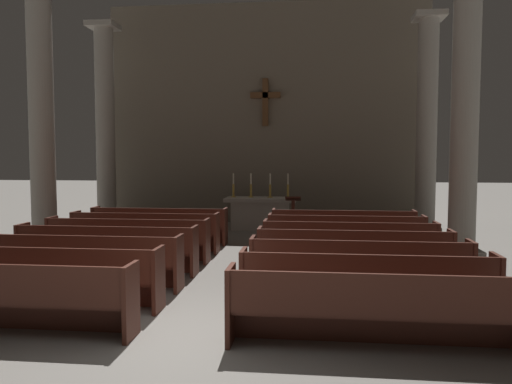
{
  "coord_description": "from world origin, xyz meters",
  "views": [
    {
      "loc": [
        1.62,
        -6.03,
        2.28
      ],
      "look_at": [
        0.0,
        8.35,
        1.27
      ],
      "focal_mm": 35.67,
      "sensor_mm": 36.0,
      "label": 1
    }
  ],
  "objects_px": {
    "pew_left_row_5": "(128,240)",
    "pew_right_row_2": "(366,285)",
    "pew_right_row_6": "(346,235)",
    "candlestick_outer_left": "(233,189)",
    "pew_right_row_4": "(354,254)",
    "pew_right_row_5": "(349,244)",
    "pew_right_row_7": "(343,228)",
    "column_left_second": "(42,121)",
    "pew_left_row_7": "(159,225)",
    "candlestick_outer_right": "(288,190)",
    "column_left_third": "(105,129)",
    "altar": "(260,213)",
    "lectern": "(293,217)",
    "pew_left_row_3": "(80,261)",
    "column_right_second": "(465,118)",
    "pew_left_row_4": "(107,249)",
    "pew_left_row_2": "(46,276)",
    "pew_right_row_1": "(376,310)",
    "column_right_third": "(427,127)",
    "candlestick_inner_right": "(270,190)",
    "pew_left_row_6": "(145,232)",
    "candlestick_inner_left": "(251,190)",
    "pew_right_row_3": "(359,268)"
  },
  "relations": [
    {
      "from": "altar",
      "to": "pew_right_row_6",
      "type": "bearing_deg",
      "value": -59.02
    },
    {
      "from": "pew_left_row_6",
      "to": "pew_right_row_4",
      "type": "distance_m",
      "value": 5.26
    },
    {
      "from": "pew_right_row_6",
      "to": "candlestick_outer_left",
      "type": "height_order",
      "value": "candlestick_outer_left"
    },
    {
      "from": "pew_left_row_3",
      "to": "pew_right_row_3",
      "type": "relative_size",
      "value": 1.0
    },
    {
      "from": "candlestick_outer_right",
      "to": "lectern",
      "type": "distance_m",
      "value": 1.41
    },
    {
      "from": "pew_left_row_2",
      "to": "pew_right_row_4",
      "type": "distance_m",
      "value": 5.26
    },
    {
      "from": "pew_left_row_7",
      "to": "pew_right_row_2",
      "type": "bearing_deg",
      "value": -50.17
    },
    {
      "from": "pew_left_row_2",
      "to": "pew_right_row_1",
      "type": "relative_size",
      "value": 1.0
    },
    {
      "from": "altar",
      "to": "lectern",
      "type": "distance_m",
      "value": 1.6
    },
    {
      "from": "pew_left_row_4",
      "to": "candlestick_inner_right",
      "type": "xyz_separation_m",
      "value": [
        2.67,
        6.23,
        0.78
      ]
    },
    {
      "from": "pew_right_row_5",
      "to": "pew_right_row_4",
      "type": "bearing_deg",
      "value": -90.0
    },
    {
      "from": "column_right_second",
      "to": "altar",
      "type": "bearing_deg",
      "value": 141.8
    },
    {
      "from": "column_right_second",
      "to": "candlestick_outer_left",
      "type": "height_order",
      "value": "column_right_second"
    },
    {
      "from": "column_left_third",
      "to": "pew_left_row_5",
      "type": "bearing_deg",
      "value": -62.88
    },
    {
      "from": "pew_right_row_5",
      "to": "lectern",
      "type": "xyz_separation_m",
      "value": [
        -1.31,
        3.89,
        0.07
      ]
    },
    {
      "from": "pew_right_row_1",
      "to": "candlestick_inner_left",
      "type": "xyz_separation_m",
      "value": [
        -2.67,
        9.64,
        0.78
      ]
    },
    {
      "from": "pew_left_row_3",
      "to": "pew_left_row_7",
      "type": "bearing_deg",
      "value": 90.0
    },
    {
      "from": "pew_right_row_2",
      "to": "pew_right_row_6",
      "type": "relative_size",
      "value": 1.0
    },
    {
      "from": "pew_right_row_7",
      "to": "candlestick_outer_right",
      "type": "distance_m",
      "value": 3.29
    },
    {
      "from": "pew_left_row_3",
      "to": "candlestick_outer_right",
      "type": "bearing_deg",
      "value": 66.37
    },
    {
      "from": "pew_left_row_7",
      "to": "candlestick_outer_right",
      "type": "xyz_separation_m",
      "value": [
        3.22,
        2.81,
        0.78
      ]
    },
    {
      "from": "pew_right_row_6",
      "to": "pew_right_row_7",
      "type": "distance_m",
      "value": 1.14
    },
    {
      "from": "candlestick_outer_left",
      "to": "candlestick_inner_right",
      "type": "height_order",
      "value": "same"
    },
    {
      "from": "pew_left_row_5",
      "to": "pew_right_row_4",
      "type": "height_order",
      "value": "same"
    },
    {
      "from": "lectern",
      "to": "altar",
      "type": "bearing_deg",
      "value": 131.41
    },
    {
      "from": "column_right_third",
      "to": "candlestick_inner_right",
      "type": "bearing_deg",
      "value": 179.06
    },
    {
      "from": "pew_right_row_2",
      "to": "pew_right_row_7",
      "type": "xyz_separation_m",
      "value": [
        0.0,
        5.69,
        0.0
      ]
    },
    {
      "from": "pew_left_row_7",
      "to": "pew_right_row_5",
      "type": "xyz_separation_m",
      "value": [
        4.75,
        -2.28,
        0.0
      ]
    },
    {
      "from": "pew_left_row_5",
      "to": "pew_left_row_6",
      "type": "xyz_separation_m",
      "value": [
        0.0,
        1.14,
        0.0
      ]
    },
    {
      "from": "pew_left_row_5",
      "to": "pew_right_row_2",
      "type": "relative_size",
      "value": 1.0
    },
    {
      "from": "pew_left_row_3",
      "to": "pew_left_row_4",
      "type": "relative_size",
      "value": 1.0
    },
    {
      "from": "pew_left_row_3",
      "to": "column_right_second",
      "type": "distance_m",
      "value": 8.52
    },
    {
      "from": "pew_right_row_3",
      "to": "column_left_second",
      "type": "relative_size",
      "value": 0.55
    },
    {
      "from": "altar",
      "to": "pew_left_row_5",
      "type": "bearing_deg",
      "value": -114.99
    },
    {
      "from": "pew_left_row_2",
      "to": "pew_right_row_1",
      "type": "distance_m",
      "value": 4.88
    },
    {
      "from": "pew_right_row_5",
      "to": "candlestick_outer_right",
      "type": "distance_m",
      "value": 5.37
    },
    {
      "from": "pew_right_row_5",
      "to": "pew_right_row_6",
      "type": "distance_m",
      "value": 1.14
    },
    {
      "from": "column_left_second",
      "to": "pew_right_row_5",
      "type": "bearing_deg",
      "value": -9.34
    },
    {
      "from": "pew_left_row_6",
      "to": "pew_right_row_7",
      "type": "distance_m",
      "value": 4.88
    },
    {
      "from": "pew_left_row_5",
      "to": "pew_right_row_7",
      "type": "relative_size",
      "value": 1.0
    },
    {
      "from": "lectern",
      "to": "pew_right_row_6",
      "type": "bearing_deg",
      "value": -64.47
    },
    {
      "from": "column_right_second",
      "to": "pew_right_row_3",
      "type": "bearing_deg",
      "value": -126.43
    },
    {
      "from": "pew_right_row_3",
      "to": "altar",
      "type": "bearing_deg",
      "value": 107.85
    },
    {
      "from": "pew_left_row_4",
      "to": "column_right_third",
      "type": "distance_m",
      "value": 9.92
    },
    {
      "from": "pew_right_row_4",
      "to": "pew_right_row_5",
      "type": "relative_size",
      "value": 1.0
    },
    {
      "from": "pew_right_row_5",
      "to": "column_right_second",
      "type": "height_order",
      "value": "column_right_second"
    },
    {
      "from": "column_right_second",
      "to": "pew_left_row_3",
      "type": "bearing_deg",
      "value": -154.56
    },
    {
      "from": "pew_right_row_7",
      "to": "pew_left_row_7",
      "type": "bearing_deg",
      "value": 180.0
    },
    {
      "from": "pew_right_row_4",
      "to": "pew_right_row_5",
      "type": "height_order",
      "value": "same"
    },
    {
      "from": "pew_right_row_4",
      "to": "candlestick_inner_left",
      "type": "distance_m",
      "value": 6.82
    }
  ]
}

